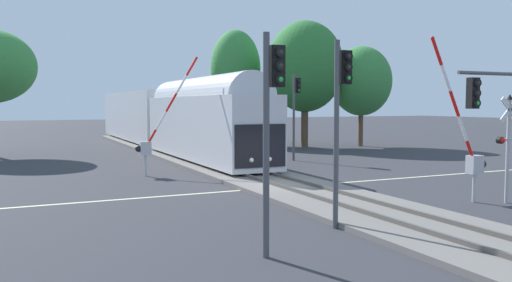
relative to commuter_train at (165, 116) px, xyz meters
name	(u,v)px	position (x,y,z in m)	size (l,w,h in m)	color
ground_plane	(285,187)	(0.00, -20.79, -2.79)	(220.00, 220.00, 0.00)	#333338
road_centre_stripe	(285,187)	(0.00, -20.79, -2.78)	(44.00, 0.20, 0.01)	beige
railway_track	(285,185)	(0.00, -20.79, -2.69)	(4.40, 80.00, 0.32)	slate
commuter_train	(165,116)	(0.00, 0.00, 0.00)	(3.04, 39.45, 5.16)	silver
crossing_gate_near	(471,150)	(4.64, -27.02, -0.79)	(2.85, 0.40, 6.16)	#B7B7BC
crossing_signal_mast	(509,137)	(5.88, -27.69, -0.27)	(1.36, 0.44, 4.12)	#B2B2B7
crossing_gate_far	(152,137)	(-4.54, -14.56, -0.74)	(3.43, 0.40, 6.29)	#B7B7BC
traffic_signal_far_side	(296,102)	(5.88, -11.26, 1.08)	(0.53, 0.38, 5.78)	#4C4C51
traffic_signal_median	(341,103)	(-2.13, -28.35, 0.99)	(0.53, 0.38, 5.64)	#4C4C51
traffic_signal_near_left	(272,108)	(-5.33, -30.16, 0.87)	(0.53, 0.38, 5.45)	#4C4C51
elm_centre_background	(236,69)	(7.57, 3.18, 4.23)	(4.61, 4.61, 10.57)	brown
maple_right_background	(361,81)	(16.88, -3.40, 2.98)	(5.35, 5.35, 8.85)	brown
oak_far_right	(305,67)	(11.91, -2.06, 4.19)	(6.68, 6.68, 10.93)	brown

